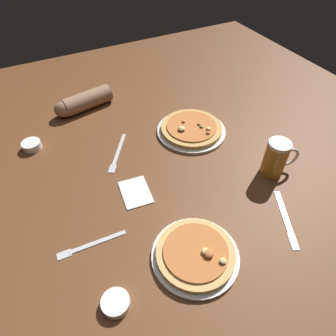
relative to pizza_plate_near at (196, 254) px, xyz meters
name	(u,v)px	position (x,y,z in m)	size (l,w,h in m)	color
ground_plane	(168,174)	(0.09, 0.36, -0.03)	(2.40, 2.40, 0.03)	brown
pizza_plate_near	(196,254)	(0.00, 0.00, 0.00)	(0.27, 0.27, 0.05)	silver
pizza_plate_far	(191,129)	(0.30, 0.53, 0.00)	(0.31, 0.31, 0.05)	silver
beer_mug_dark	(276,158)	(0.45, 0.17, 0.06)	(0.14, 0.08, 0.15)	#B27A23
ramekin_sauce	(116,303)	(-0.26, -0.02, 0.00)	(0.08, 0.08, 0.03)	white
ramekin_butter	(32,145)	(-0.35, 0.74, 0.00)	(0.08, 0.08, 0.03)	white
napkin_folded	(136,192)	(-0.06, 0.32, -0.01)	(0.10, 0.14, 0.01)	white
fork_left	(90,245)	(-0.27, 0.18, -0.01)	(0.22, 0.03, 0.01)	silver
knife_right	(286,219)	(0.34, -0.02, -0.01)	(0.13, 0.22, 0.01)	silver
fork_spare	(118,153)	(-0.05, 0.55, -0.01)	(0.15, 0.21, 0.01)	silver
diner_arm	(82,102)	(-0.08, 0.92, 0.03)	(0.29, 0.13, 0.08)	#936B4C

